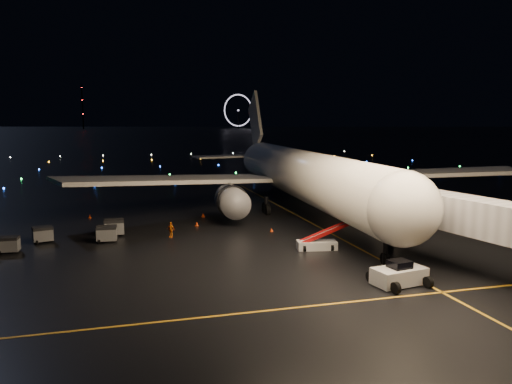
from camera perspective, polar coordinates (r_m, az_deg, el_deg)
ground at (r=341.82m, az=-13.56°, el=5.81°), size 2000.00×2000.00×0.00m
lane_centre at (r=62.39m, az=6.95°, el=-3.86°), size 0.25×80.00×0.02m
lane_cross at (r=34.55m, az=-3.79°, el=-13.88°), size 60.00×0.25×0.02m
airliner at (r=71.69m, az=4.46°, el=5.20°), size 68.36×65.26×18.51m
pushback_tug at (r=41.64m, az=16.05°, el=-8.85°), size 4.51×2.87×2.00m
belt_loader at (r=50.95m, az=6.98°, el=-4.99°), size 6.01×2.56×2.83m
crew_c at (r=56.71m, az=-9.73°, el=-4.25°), size 1.03×1.02×1.74m
safety_cone_0 at (r=58.77m, az=1.79°, el=-4.34°), size 0.41×0.41×0.45m
safety_cone_1 at (r=67.88m, az=-6.07°, el=-2.63°), size 0.55×0.55×0.56m
safety_cone_2 at (r=62.30m, az=-6.78°, el=-3.62°), size 0.64×0.64×0.55m
safety_cone_3 at (r=70.29m, az=-18.48°, el=-2.67°), size 0.49×0.49×0.48m
ferris_wheel at (r=782.79m, az=-2.03°, el=9.17°), size 49.33×16.80×52.00m
radio_mast at (r=783.12m, az=-19.21°, el=9.16°), size 1.80×1.80×64.00m
taxiway_lights at (r=148.37m, az=-10.98°, el=3.11°), size 164.00×92.00×0.36m
baggage_cart_0 at (r=58.96m, az=-15.90°, el=-3.92°), size 2.18×1.54×1.85m
baggage_cart_1 at (r=56.11m, az=-16.69°, el=-4.61°), size 2.15×1.58×1.75m
baggage_cart_2 at (r=58.25m, az=-23.19°, el=-4.50°), size 2.29×1.88×1.69m
baggage_cart_3 at (r=55.16m, az=-26.42°, el=-5.43°), size 1.96×1.42×1.61m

